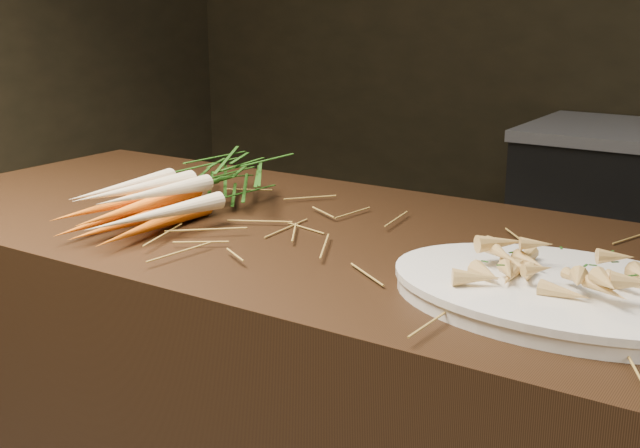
% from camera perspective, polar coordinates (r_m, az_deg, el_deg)
% --- Properties ---
extents(straw_bedding, '(1.40, 0.60, 0.02)m').
position_cam_1_polar(straw_bedding, '(1.21, 13.81, -2.57)').
color(straw_bedding, olive).
rests_on(straw_bedding, main_counter).
extents(root_veg_bunch, '(0.19, 0.52, 0.10)m').
position_cam_1_polar(root_veg_bunch, '(1.47, -9.13, 2.50)').
color(root_veg_bunch, orange).
rests_on(root_veg_bunch, main_counter).
extents(serving_platter, '(0.45, 0.31, 0.02)m').
position_cam_1_polar(serving_platter, '(1.07, 16.96, -4.96)').
color(serving_platter, white).
rests_on(serving_platter, main_counter).
extents(roasted_veg_heap, '(0.22, 0.16, 0.05)m').
position_cam_1_polar(roasted_veg_heap, '(1.06, 17.12, -3.08)').
color(roasted_veg_heap, '#A37140').
rests_on(roasted_veg_heap, serving_platter).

